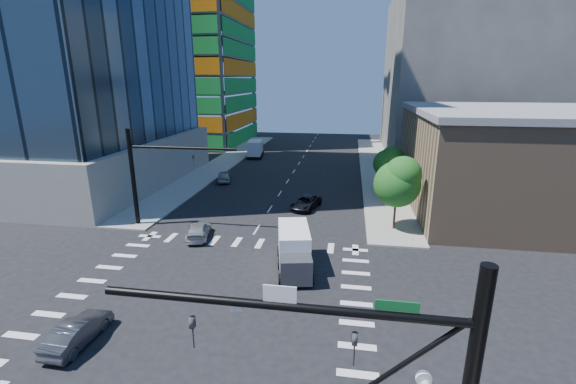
# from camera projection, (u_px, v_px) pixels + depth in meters

# --- Properties ---
(ground) EXTENTS (160.00, 160.00, 0.00)m
(ground) POSITION_uv_depth(u_px,v_px,m) (212.00, 300.00, 24.20)
(ground) COLOR black
(ground) RESTS_ON ground
(road_markings) EXTENTS (20.00, 20.00, 0.01)m
(road_markings) POSITION_uv_depth(u_px,v_px,m) (212.00, 300.00, 24.20)
(road_markings) COLOR silver
(road_markings) RESTS_ON ground
(sidewalk_ne) EXTENTS (5.00, 60.00, 0.15)m
(sidewalk_ne) POSITION_uv_depth(u_px,v_px,m) (376.00, 168.00, 60.19)
(sidewalk_ne) COLOR gray
(sidewalk_ne) RESTS_ON ground
(sidewalk_nw) EXTENTS (5.00, 60.00, 0.15)m
(sidewalk_nw) POSITION_uv_depth(u_px,v_px,m) (223.00, 163.00, 64.00)
(sidewalk_nw) COLOR gray
(sidewalk_nw) RESTS_ON ground
(construction_building) EXTENTS (25.16, 34.50, 70.60)m
(construction_building) POSITION_uv_depth(u_px,v_px,m) (182.00, 24.00, 80.19)
(construction_building) COLOR slate
(construction_building) RESTS_ON ground
(commercial_building) EXTENTS (20.50, 22.50, 10.60)m
(commercial_building) POSITION_uv_depth(u_px,v_px,m) (514.00, 161.00, 39.76)
(commercial_building) COLOR #8F7053
(commercial_building) RESTS_ON ground
(bg_building_ne) EXTENTS (24.00, 30.00, 28.00)m
(bg_building_ne) POSITION_uv_depth(u_px,v_px,m) (460.00, 76.00, 68.31)
(bg_building_ne) COLOR #5B5852
(bg_building_ne) RESTS_ON ground
(signal_mast_nw) EXTENTS (10.20, 0.40, 9.00)m
(signal_mast_nw) POSITION_uv_depth(u_px,v_px,m) (147.00, 169.00, 35.09)
(signal_mast_nw) COLOR black
(signal_mast_nw) RESTS_ON sidewalk_nw
(tree_south) EXTENTS (4.16, 4.16, 6.82)m
(tree_south) POSITION_uv_depth(u_px,v_px,m) (399.00, 181.00, 34.15)
(tree_south) COLOR #382316
(tree_south) RESTS_ON sidewalk_ne
(tree_north) EXTENTS (3.54, 3.52, 5.78)m
(tree_north) POSITION_uv_depth(u_px,v_px,m) (389.00, 162.00, 45.67)
(tree_north) COLOR #382316
(tree_north) RESTS_ON sidewalk_ne
(car_nb_far) EXTENTS (3.36, 5.16, 1.32)m
(car_nb_far) POSITION_uv_depth(u_px,v_px,m) (306.00, 202.00, 41.36)
(car_nb_far) COLOR black
(car_nb_far) RESTS_ON ground
(car_sb_near) EXTENTS (2.77, 4.74, 1.29)m
(car_sb_near) POSITION_uv_depth(u_px,v_px,m) (198.00, 230.00, 33.71)
(car_sb_near) COLOR #BABABA
(car_sb_near) RESTS_ON ground
(car_sb_mid) EXTENTS (2.85, 4.68, 1.49)m
(car_sb_mid) POSITION_uv_depth(u_px,v_px,m) (224.00, 176.00, 52.31)
(car_sb_mid) COLOR #95999C
(car_sb_mid) RESTS_ON ground
(car_sb_cross) EXTENTS (1.50, 4.14, 1.36)m
(car_sb_cross) POSITION_uv_depth(u_px,v_px,m) (78.00, 331.00, 20.10)
(car_sb_cross) COLOR #444448
(car_sb_cross) RESTS_ON ground
(box_truck_near) EXTENTS (3.43, 5.92, 2.92)m
(box_truck_near) POSITION_uv_depth(u_px,v_px,m) (294.00, 254.00, 27.69)
(box_truck_near) COLOR black
(box_truck_near) RESTS_ON ground
(box_truck_far) EXTENTS (3.23, 6.09, 3.05)m
(box_truck_far) POSITION_uv_depth(u_px,v_px,m) (256.00, 149.00, 69.20)
(box_truck_far) COLOR black
(box_truck_far) RESTS_ON ground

